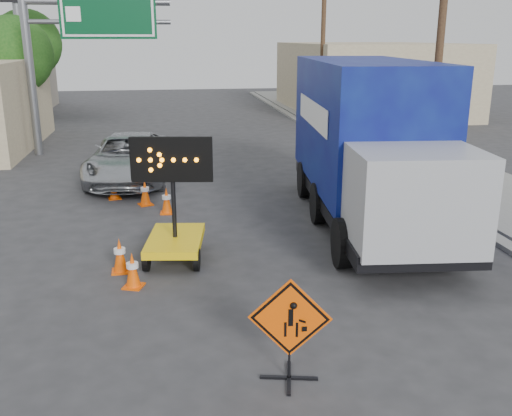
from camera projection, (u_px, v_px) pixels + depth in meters
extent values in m
plane|color=#2D2D30|center=(238.00, 358.00, 9.22)|extent=(100.00, 100.00, 0.00)
cube|color=gray|center=(358.00, 156.00, 24.50)|extent=(0.40, 60.00, 0.12)
cube|color=gray|center=(409.00, 154.00, 24.85)|extent=(4.00, 60.00, 0.15)
cube|color=#C2B28C|center=(369.00, 78.00, 38.93)|extent=(10.00, 14.00, 4.60)
cylinder|color=slate|center=(31.00, 76.00, 24.25)|extent=(0.36, 0.36, 6.80)
cylinder|color=slate|center=(98.00, 2.00, 23.85)|extent=(6.00, 0.28, 0.28)
cylinder|color=slate|center=(99.00, 22.00, 24.08)|extent=(6.00, 0.20, 0.20)
cube|color=#043D1E|center=(108.00, 14.00, 23.95)|extent=(4.00, 0.10, 2.00)
cube|color=silver|center=(108.00, 14.00, 23.88)|extent=(3.80, 0.01, 1.80)
cylinder|color=slate|center=(21.00, 46.00, 31.19)|extent=(0.44, 0.44, 9.00)
cylinder|color=#4F3822|center=(439.00, 52.00, 18.62)|extent=(0.26, 0.26, 9.00)
cylinder|color=#4F3822|center=(323.00, 46.00, 31.85)|extent=(0.26, 0.26, 9.00)
cylinder|color=#4F3822|center=(20.00, 108.00, 28.31)|extent=(0.28, 0.28, 3.25)
sphere|color=#174513|center=(14.00, 54.00, 27.58)|extent=(3.71, 3.71, 3.71)
cylinder|color=#4F3822|center=(33.00, 90.00, 35.67)|extent=(0.28, 0.28, 3.58)
sphere|color=#174513|center=(27.00, 43.00, 34.86)|extent=(4.10, 4.10, 4.10)
cube|color=black|center=(289.00, 378.00, 8.65)|extent=(0.87, 0.25, 0.04)
cube|color=black|center=(289.00, 378.00, 8.65)|extent=(0.25, 0.87, 0.04)
cylinder|color=black|center=(289.00, 359.00, 8.56)|extent=(0.04, 0.04, 0.68)
cube|color=#FC5305|center=(290.00, 318.00, 8.36)|extent=(1.22, 0.30, 1.25)
cube|color=black|center=(290.00, 318.00, 8.36)|extent=(1.14, 0.26, 1.16)
cube|color=yellow|center=(175.00, 240.00, 13.22)|extent=(1.51, 2.19, 0.18)
cylinder|color=black|center=(173.00, 192.00, 12.89)|extent=(0.10, 0.10, 2.23)
cube|color=black|center=(172.00, 159.00, 12.67)|extent=(1.82, 0.38, 1.01)
imported|color=#ADB0B4|center=(130.00, 158.00, 20.51)|extent=(3.16, 6.07, 1.63)
cube|color=black|center=(368.00, 201.00, 15.61)|extent=(3.62, 9.35, 0.34)
cube|color=#080759|center=(360.00, 123.00, 15.89)|extent=(3.53, 7.32, 3.42)
cube|color=#9EA0A5|center=(431.00, 198.00, 11.85)|extent=(2.81, 2.30, 2.05)
cube|color=#FC5305|center=(134.00, 286.00, 11.84)|extent=(0.50, 0.50, 0.03)
cone|color=#FC5305|center=(133.00, 269.00, 11.74)|extent=(0.30, 0.30, 0.73)
cylinder|color=silver|center=(132.00, 265.00, 11.71)|extent=(0.25, 0.25, 0.11)
cube|color=#FC5305|center=(121.00, 271.00, 12.61)|extent=(0.41, 0.41, 0.03)
cone|color=#FC5305|center=(120.00, 255.00, 12.50)|extent=(0.31, 0.31, 0.75)
cylinder|color=silver|center=(120.00, 251.00, 12.47)|extent=(0.25, 0.25, 0.11)
cube|color=#FC5305|center=(167.00, 213.00, 16.80)|extent=(0.42, 0.42, 0.03)
cone|color=#FC5305|center=(167.00, 200.00, 16.69)|extent=(0.31, 0.31, 0.75)
cylinder|color=silver|center=(166.00, 197.00, 16.66)|extent=(0.25, 0.25, 0.11)
cube|color=#FC5305|center=(146.00, 204.00, 17.63)|extent=(0.51, 0.51, 0.03)
cone|color=#FC5305|center=(145.00, 192.00, 17.52)|extent=(0.31, 0.31, 0.76)
cylinder|color=silver|center=(145.00, 189.00, 17.49)|extent=(0.26, 0.26, 0.11)
cube|color=#FC5305|center=(115.00, 198.00, 18.32)|extent=(0.46, 0.46, 0.03)
cone|color=#FC5305|center=(114.00, 186.00, 18.20)|extent=(0.31, 0.31, 0.75)
cylinder|color=silver|center=(114.00, 184.00, 18.18)|extent=(0.26, 0.26, 0.11)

